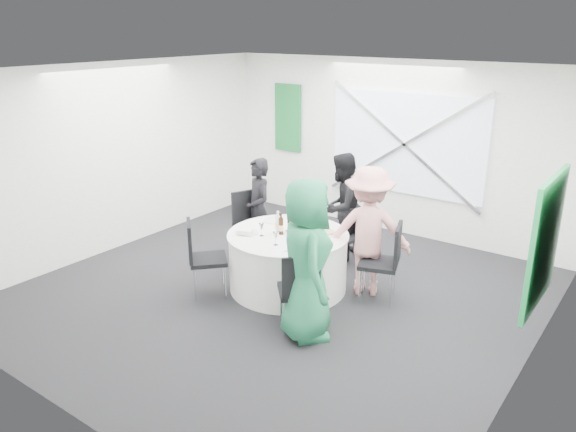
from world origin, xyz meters
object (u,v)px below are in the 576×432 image
Objects in this scene: green_water_bottle at (303,224)px; person_woman_green at (306,260)px; chair_back_right at (387,257)px; chair_back at (349,231)px; chair_front_left at (200,253)px; clear_water_bottle at (278,224)px; banquet_table at (288,261)px; chair_front_right at (300,287)px; person_man_back_left at (258,210)px; person_woman_pink at (368,232)px; person_man_back at (341,207)px; chair_back_left at (250,221)px.

person_woman_green is at bearing -53.67° from green_water_bottle.
person_woman_green is at bearing -34.69° from chair_back_right.
chair_back is 0.83× the size of chair_front_left.
person_woman_green is (0.64, -2.03, 0.42)m from chair_back.
clear_water_bottle is at bearing -91.64° from chair_back_right.
clear_water_bottle is (-0.30, -0.12, -0.02)m from green_water_bottle.
banquet_table is 1.56× the size of chair_front_left.
chair_front_right is 0.97× the size of chair_front_left.
person_woman_pink reaches higher than person_man_back_left.
person_man_back reaches higher than chair_front_left.
chair_back_right is at bearing -151.27° from chair_front_right.
person_woman_green is 5.74× the size of green_water_bottle.
banquet_table is 5.60× the size of clear_water_bottle.
chair_back_right reaches higher than banquet_table.
chair_back_left is 0.68× the size of person_man_back_left.
banquet_table is at bearing 0.00° from person_man_back.
person_woman_green is at bearing -44.47° from banquet_table.
green_water_bottle is at bearing -83.13° from chair_back.
person_man_back_left is 5.44× the size of clear_water_bottle.
chair_back_left is at bearing -49.40° from person_man_back.
person_woman_green is at bearing -39.47° from clear_water_bottle.
chair_back_right is at bearing 55.58° from person_man_back.
person_woman_green reaches higher than person_woman_pink.
chair_back_right is 1.05× the size of chair_front_right.
person_man_back_left is at bearing -30.50° from person_woman_pink.
chair_front_left is (-0.76, -0.82, 0.21)m from banquet_table.
banquet_table is 1.30m from person_woman_green.
person_woman_pink is at bearing 29.16° from banquet_table.
chair_back_right is at bearing -66.91° from chair_back_left.
person_man_back reaches higher than chair_back_right.
chair_front_left is 3.18× the size of green_water_bottle.
person_woman_green is (1.83, -1.26, 0.29)m from chair_back_left.
person_woman_green is at bearing 22.87° from person_man_back.
chair_back is 2.24m from chair_front_left.
banquet_table is 1.11m from person_woman_pink.
green_water_bottle reaches higher than chair_front_right.
clear_water_bottle is (-0.36, -1.21, 0.39)m from chair_back.
chair_back_right is (2.18, -0.02, -0.01)m from chair_back_left.
person_woman_green is (0.85, -0.83, 0.52)m from banquet_table.
person_woman_green is 6.48× the size of clear_water_bottle.
person_man_back_left reaches higher than green_water_bottle.
person_man_back reaches higher than clear_water_bottle.
clear_water_bottle is (-1.00, 0.82, -0.03)m from person_woman_green.
chair_back is 0.55× the size of person_man_back_left.
chair_back_right is 2.13m from person_man_back_left.
person_woman_green reaches higher than chair_back.
chair_back_left is at bearing 164.46° from green_water_bottle.
clear_water_bottle reaches higher than chair_back_left.
chair_front_right is at bearing -8.99° from person_man_back_left.
person_woman_pink is 1.15m from clear_water_bottle.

